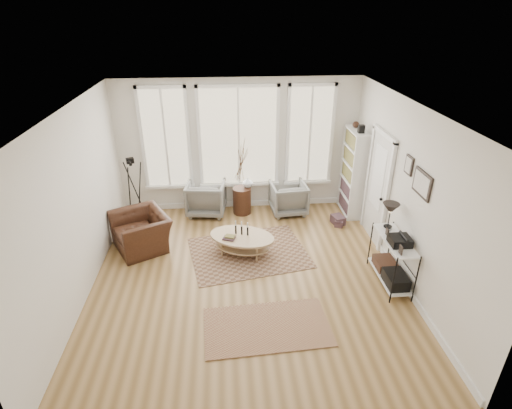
{
  "coord_description": "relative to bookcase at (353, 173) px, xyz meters",
  "views": [
    {
      "loc": [
        -0.31,
        -5.56,
        4.24
      ],
      "look_at": [
        0.2,
        0.6,
        1.1
      ],
      "focal_mm": 28.0,
      "sensor_mm": 36.0,
      "label": 1
    }
  ],
  "objects": [
    {
      "name": "room",
      "position": [
        -2.42,
        -2.2,
        0.47
      ],
      "size": [
        5.5,
        5.54,
        2.9
      ],
      "color": "#9F7948",
      "rests_on": "ground"
    },
    {
      "name": "bay_window",
      "position": [
        -2.44,
        0.49,
        0.65
      ],
      "size": [
        4.14,
        0.12,
        2.24
      ],
      "color": "#D4C282",
      "rests_on": "ground"
    },
    {
      "name": "door",
      "position": [
        0.13,
        -1.08,
        0.17
      ],
      "size": [
        0.09,
        1.06,
        2.22
      ],
      "color": "silver",
      "rests_on": "ground"
    },
    {
      "name": "bookcase",
      "position": [
        0.0,
        0.0,
        0.0
      ],
      "size": [
        0.31,
        0.85,
        2.06
      ],
      "color": "white",
      "rests_on": "ground"
    },
    {
      "name": "low_shelf",
      "position": [
        -0.06,
        -2.52,
        -0.44
      ],
      "size": [
        0.38,
        1.08,
        1.3
      ],
      "color": "white",
      "rests_on": "ground"
    },
    {
      "name": "wall_art",
      "position": [
        0.14,
        -2.49,
        0.92
      ],
      "size": [
        0.04,
        0.88,
        0.44
      ],
      "color": "black",
      "rests_on": "ground"
    },
    {
      "name": "rug_main",
      "position": [
        -2.36,
        -1.47,
        -0.95
      ],
      "size": [
        2.38,
        1.96,
        0.01
      ],
      "primitive_type": "cube",
      "rotation": [
        0.0,
        0.0,
        0.19
      ],
      "color": "brown",
      "rests_on": "ground"
    },
    {
      "name": "rug_runner",
      "position": [
        -2.22,
        -3.43,
        -0.94
      ],
      "size": [
        1.88,
        1.12,
        0.01
      ],
      "primitive_type": "cube",
      "rotation": [
        0.0,
        0.0,
        0.06
      ],
      "color": "brown",
      "rests_on": "ground"
    },
    {
      "name": "coffee_table",
      "position": [
        -2.49,
        -1.47,
        -0.66
      ],
      "size": [
        1.4,
        1.14,
        0.56
      ],
      "color": "tan",
      "rests_on": "ground"
    },
    {
      "name": "armchair_left",
      "position": [
        -3.19,
        0.22,
        -0.57
      ],
      "size": [
        0.92,
        0.94,
        0.76
      ],
      "primitive_type": "imported",
      "rotation": [
        0.0,
        0.0,
        3.01
      ],
      "color": "slate",
      "rests_on": "ground"
    },
    {
      "name": "armchair_right",
      "position": [
        -1.37,
        0.11,
        -0.6
      ],
      "size": [
        0.83,
        0.85,
        0.71
      ],
      "primitive_type": "imported",
      "rotation": [
        0.0,
        0.0,
        3.24
      ],
      "color": "slate",
      "rests_on": "ground"
    },
    {
      "name": "side_table",
      "position": [
        -2.4,
        0.16,
        -0.14
      ],
      "size": [
        0.4,
        0.4,
        1.69
      ],
      "color": "#3C2014",
      "rests_on": "ground"
    },
    {
      "name": "vase",
      "position": [
        -2.27,
        0.22,
        -0.24
      ],
      "size": [
        0.28,
        0.28,
        0.23
      ],
      "primitive_type": "imported",
      "rotation": [
        0.0,
        0.0,
        -0.35
      ],
      "color": "silver",
      "rests_on": "side_table"
    },
    {
      "name": "accent_chair",
      "position": [
        -4.38,
        -1.09,
        -0.61
      ],
      "size": [
        1.37,
        1.32,
        0.69
      ],
      "primitive_type": "imported",
      "rotation": [
        0.0,
        0.0,
        -1.08
      ],
      "color": "#3C2014",
      "rests_on": "ground"
    },
    {
      "name": "tripod_camera",
      "position": [
        -4.63,
        -0.14,
        -0.27
      ],
      "size": [
        0.52,
        0.52,
        1.48
      ],
      "color": "black",
      "rests_on": "ground"
    },
    {
      "name": "book_stack_near",
      "position": [
        -0.39,
        -0.51,
        -0.86
      ],
      "size": [
        0.3,
        0.34,
        0.18
      ],
      "primitive_type": "cube",
      "rotation": [
        0.0,
        0.0,
        0.28
      ],
      "color": "brown",
      "rests_on": "ground"
    },
    {
      "name": "book_stack_far",
      "position": [
        -0.39,
        -0.6,
        -0.89
      ],
      "size": [
        0.24,
        0.26,
        0.14
      ],
      "primitive_type": "cube",
      "rotation": [
        0.0,
        0.0,
        -0.38
      ],
      "color": "brown",
      "rests_on": "ground"
    }
  ]
}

